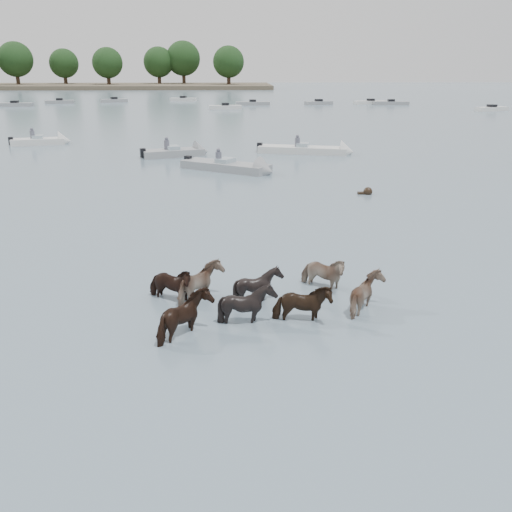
{
  "coord_description": "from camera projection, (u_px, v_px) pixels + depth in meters",
  "views": [
    {
      "loc": [
        -0.96,
        -13.07,
        5.97
      ],
      "look_at": [
        -0.33,
        1.28,
        1.1
      ],
      "focal_mm": 39.58,
      "sensor_mm": 36.0,
      "label": 1
    }
  ],
  "objects": [
    {
      "name": "pony_herd",
      "position": [
        254.0,
        297.0,
        14.37
      ],
      "size": [
        6.48,
        4.27,
        1.3
      ],
      "color": "black",
      "rests_on": "ground"
    },
    {
      "name": "distant_flotilla",
      "position": [
        241.0,
        104.0,
        86.85
      ],
      "size": [
        106.24,
        27.22,
        0.93
      ],
      "color": "silver",
      "rests_on": "ground"
    },
    {
      "name": "motorboat_c",
      "position": [
        314.0,
        150.0,
        40.03
      ],
      "size": [
        6.93,
        3.32,
        1.92
      ],
      "rotation": [
        0.0,
        0.0,
        -0.27
      ],
      "color": "silver",
      "rests_on": "ground"
    },
    {
      "name": "motorboat_a",
      "position": [
        183.0,
        152.0,
        39.12
      ],
      "size": [
        4.86,
        3.06,
        1.92
      ],
      "rotation": [
        0.0,
        0.0,
        0.34
      ],
      "color": "gray",
      "rests_on": "ground"
    },
    {
      "name": "motorboat_f",
      "position": [
        48.0,
        141.0,
        44.83
      ],
      "size": [
        4.73,
        2.59,
        1.92
      ],
      "rotation": [
        0.0,
        0.0,
        0.23
      ],
      "color": "silver",
      "rests_on": "ground"
    },
    {
      "name": "motorboat_b",
      "position": [
        237.0,
        168.0,
        33.26
      ],
      "size": [
        5.9,
        4.63,
        1.92
      ],
      "rotation": [
        0.0,
        0.0,
        -0.58
      ],
      "color": "gray",
      "rests_on": "ground"
    },
    {
      "name": "swimming_pony",
      "position": [
        367.0,
        192.0,
        27.49
      ],
      "size": [
        0.72,
        0.44,
        0.44
      ],
      "color": "black",
      "rests_on": "ground"
    },
    {
      "name": "ground",
      "position": [
        271.0,
        313.0,
        14.32
      ],
      "size": [
        400.0,
        400.0,
        0.0
      ],
      "primitive_type": "plane",
      "color": "slate",
      "rests_on": "ground"
    }
  ]
}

